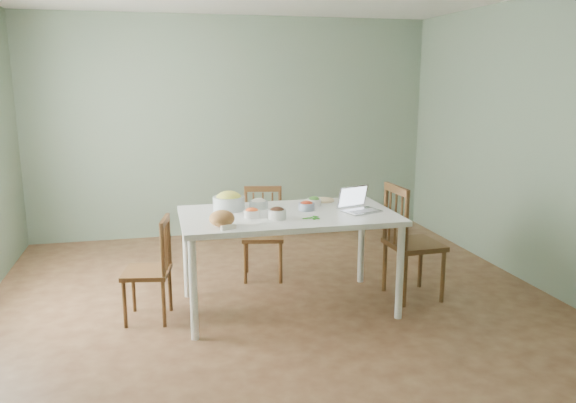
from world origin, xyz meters
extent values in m
cube|color=#4C2B1B|center=(0.00, 0.00, 0.00)|extent=(5.00, 5.00, 0.00)
cube|color=slate|center=(0.00, 2.50, 1.35)|extent=(5.00, 0.00, 2.70)
cube|color=slate|center=(0.00, -2.50, 1.35)|extent=(5.00, 0.00, 2.70)
cube|color=slate|center=(2.50, 0.00, 1.35)|extent=(0.00, 5.00, 2.70)
ellipsoid|color=#A46F3E|center=(-0.50, -0.36, 0.90)|extent=(0.22, 0.22, 0.13)
cube|color=beige|center=(-0.46, -0.45, 0.85)|extent=(0.12, 0.07, 0.03)
cylinder|color=tan|center=(0.52, 0.35, 0.85)|extent=(0.26, 0.26, 0.02)
camera|label=1|loc=(-0.97, -4.51, 1.93)|focal=35.01mm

